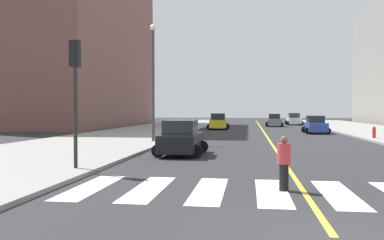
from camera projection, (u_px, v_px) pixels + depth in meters
The scene contains 14 objects.
ground_plane at pixel (335, 238), 7.38m from camera, with size 220.00×220.00×0.00m, color #28282B.
sidewalk_kerb_west at pixel (99, 141), 28.88m from camera, with size 10.00×120.00×0.15m, color gray.
crosswalk_paint at pixel (305, 193), 11.34m from camera, with size 13.50×4.00×0.01m.
lane_divider_paint at pixel (262, 130), 46.97m from camera, with size 0.16×80.00×0.01m, color yellow.
low_rise_brick_west at pixel (72, 29), 57.62m from camera, with size 16.00×32.00×27.92m, color brown.
car_black_nearest at pixel (181, 139), 20.84m from camera, with size 2.54×4.07×1.82m.
car_white_second at pixel (294, 119), 61.99m from camera, with size 2.60×4.11×1.82m.
car_gray_third at pixel (274, 121), 56.23m from camera, with size 2.58×4.04×1.77m.
car_yellow_fourth at pixel (218, 122), 48.00m from camera, with size 2.80×4.37×1.92m.
car_blue_fifth at pixel (316, 125), 39.82m from camera, with size 2.46×3.94×1.76m.
traffic_light_far_corner at pixel (75, 79), 15.14m from camera, with size 0.36×0.41×4.80m.
pedestrian_crossing at pixel (284, 161), 11.63m from camera, with size 0.39×0.39×1.59m.
fire_hydrant at pixel (374, 132), 31.45m from camera, with size 0.26×0.26×0.89m.
street_lamp at pixel (153, 73), 28.14m from camera, with size 0.44×0.44×8.14m.
Camera 1 is at (-1.57, -7.61, 2.35)m, focal length 37.73 mm.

